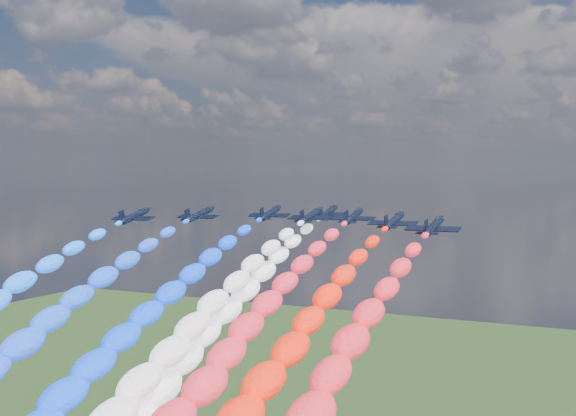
% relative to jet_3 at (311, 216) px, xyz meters
% --- Properties ---
extents(jet_0, '(10.07, 13.48, 5.60)m').
position_rel_jet_3_xyz_m(jet_0, '(-33.83, -17.28, 0.00)').
color(jet_0, black).
extents(jet_1, '(9.95, 13.40, 5.60)m').
position_rel_jet_3_xyz_m(jet_1, '(-24.49, -6.20, 0.00)').
color(jet_1, black).
extents(trail_1, '(6.50, 95.54, 43.45)m').
position_rel_jet_3_xyz_m(trail_1, '(-24.49, -56.00, -19.68)').
color(trail_1, blue).
extents(jet_2, '(10.33, 13.67, 5.60)m').
position_rel_jet_3_xyz_m(jet_2, '(-12.66, 5.19, 0.00)').
color(jet_2, black).
extents(trail_2, '(6.50, 95.54, 43.45)m').
position_rel_jet_3_xyz_m(trail_2, '(-12.66, -44.62, -19.68)').
color(trail_2, '#0A3DF2').
extents(jet_3, '(9.64, 13.18, 5.60)m').
position_rel_jet_3_xyz_m(jet_3, '(0.00, 0.00, 0.00)').
color(jet_3, black).
extents(trail_3, '(6.50, 95.54, 43.45)m').
position_rel_jet_3_xyz_m(trail_3, '(0.00, -49.81, -19.68)').
color(trail_3, white).
extents(jet_4, '(9.99, 13.43, 5.60)m').
position_rel_jet_3_xyz_m(jet_4, '(-2.10, 14.26, 0.00)').
color(jet_4, black).
extents(trail_4, '(6.50, 95.54, 43.45)m').
position_rel_jet_3_xyz_m(trail_4, '(-2.10, -35.54, -19.68)').
color(trail_4, white).
extents(jet_5, '(10.16, 13.55, 5.60)m').
position_rel_jet_3_xyz_m(jet_5, '(8.78, 2.63, 0.00)').
color(jet_5, black).
extents(trail_5, '(6.50, 95.54, 43.45)m').
position_rel_jet_3_xyz_m(trail_5, '(8.78, -47.17, -19.68)').
color(trail_5, red).
extents(jet_6, '(9.60, 13.15, 5.60)m').
position_rel_jet_3_xyz_m(jet_6, '(21.22, -7.83, 0.00)').
color(jet_6, black).
extents(trail_6, '(6.50, 95.54, 43.45)m').
position_rel_jet_3_xyz_m(trail_6, '(21.22, -57.64, -19.68)').
color(trail_6, '#FC200B').
extents(jet_7, '(9.63, 13.17, 5.60)m').
position_rel_jet_3_xyz_m(jet_7, '(32.01, -18.30, 0.00)').
color(jet_7, black).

